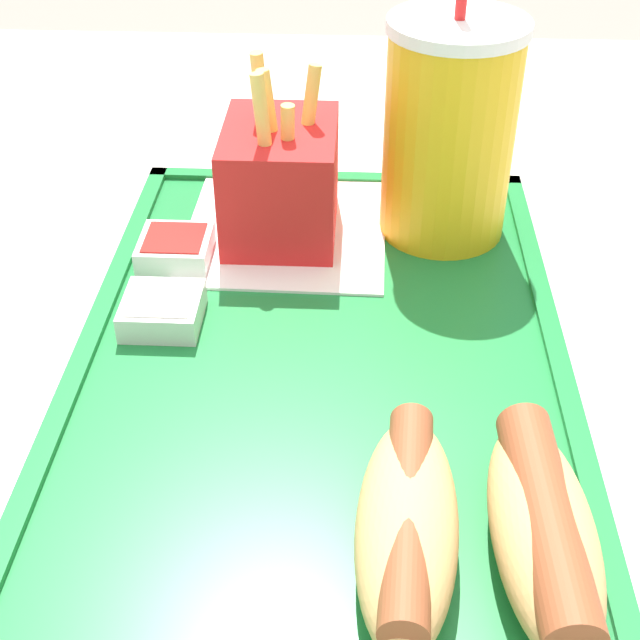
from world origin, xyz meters
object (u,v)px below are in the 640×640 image
(soda_cup, at_px, (449,131))
(hot_dog_near, at_px, (407,525))
(fries_carton, at_px, (280,179))
(hot_dog_far, at_px, (544,529))
(sauce_cup_ketchup, at_px, (176,248))
(sauce_cup_mayo, at_px, (163,307))

(soda_cup, xyz_separation_m, hot_dog_near, (0.29, -0.03, -0.05))
(fries_carton, bearing_deg, hot_dog_near, 15.84)
(hot_dog_far, bearing_deg, sauce_cup_ketchup, -139.11)
(soda_cup, height_order, sauce_cup_mayo, soda_cup)
(soda_cup, xyz_separation_m, sauce_cup_ketchup, (0.05, -0.18, -0.07))
(hot_dog_far, bearing_deg, fries_carton, -153.55)
(fries_carton, bearing_deg, hot_dog_far, 26.45)
(fries_carton, xyz_separation_m, sauce_cup_ketchup, (0.04, -0.07, -0.03))
(hot_dog_far, relative_size, hot_dog_near, 0.99)
(sauce_cup_mayo, bearing_deg, soda_cup, 123.93)
(soda_cup, height_order, hot_dog_near, soda_cup)
(sauce_cup_mayo, relative_size, sauce_cup_ketchup, 1.00)
(hot_dog_near, height_order, sauce_cup_mayo, hot_dog_near)
(sauce_cup_mayo, height_order, sauce_cup_ketchup, same)
(hot_dog_far, distance_m, sauce_cup_ketchup, 0.32)
(hot_dog_far, relative_size, fries_carton, 1.08)
(hot_dog_near, bearing_deg, sauce_cup_mayo, -140.27)
(hot_dog_near, bearing_deg, fries_carton, -164.16)
(hot_dog_far, xyz_separation_m, hot_dog_near, (0.00, -0.06, -0.00))
(hot_dog_near, distance_m, sauce_cup_mayo, 0.22)
(hot_dog_near, distance_m, fries_carton, 0.29)
(hot_dog_far, xyz_separation_m, fries_carton, (-0.28, -0.14, 0.02))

